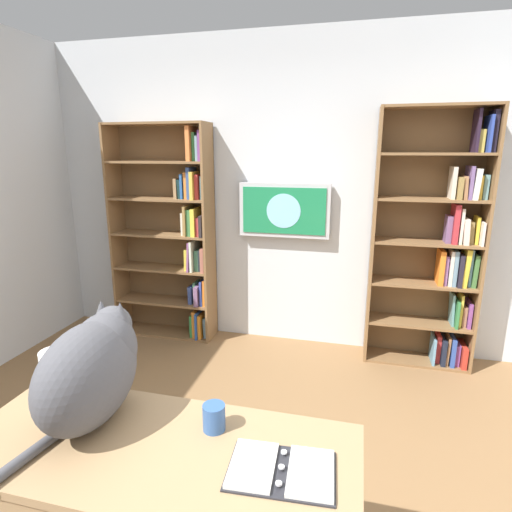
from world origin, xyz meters
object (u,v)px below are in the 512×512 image
(coffee_mug, at_px, (214,417))
(cat, at_px, (94,366))
(bookshelf_right, at_px, (175,236))
(wall_mounted_tv, at_px, (284,210))
(paper_towel_roll, at_px, (57,379))
(open_binder, at_px, (281,470))
(desk, at_px, (156,484))
(bookshelf_left, at_px, (438,246))

(coffee_mug, bearing_deg, cat, 4.31)
(bookshelf_right, relative_size, wall_mounted_tv, 2.48)
(paper_towel_roll, distance_m, coffee_mug, 0.63)
(cat, xyz_separation_m, open_binder, (-0.71, 0.11, -0.20))
(desk, height_order, paper_towel_roll, paper_towel_roll)
(bookshelf_left, distance_m, wall_mounted_tv, 1.28)
(wall_mounted_tv, relative_size, desk, 0.59)
(bookshelf_left, relative_size, coffee_mug, 21.45)
(bookshelf_right, xyz_separation_m, cat, (-0.75, 2.29, 0.00))
(coffee_mug, bearing_deg, desk, 44.09)
(paper_towel_roll, bearing_deg, open_binder, 171.70)
(wall_mounted_tv, height_order, cat, wall_mounted_tv)
(bookshelf_right, distance_m, open_binder, 2.82)
(wall_mounted_tv, height_order, paper_towel_roll, wall_mounted_tv)
(bookshelf_left, height_order, open_binder, bookshelf_left)
(bookshelf_right, relative_size, desk, 1.46)
(cat, distance_m, paper_towel_roll, 0.21)
(bookshelf_right, distance_m, wall_mounted_tv, 1.05)
(wall_mounted_tv, xyz_separation_m, paper_towel_roll, (0.45, 2.35, -0.34))
(wall_mounted_tv, bearing_deg, desk, 90.53)
(cat, height_order, paper_towel_roll, cat)
(wall_mounted_tv, xyz_separation_m, open_binder, (-0.45, 2.48, -0.45))
(open_binder, xyz_separation_m, paper_towel_roll, (0.90, -0.13, 0.11))
(wall_mounted_tv, relative_size, open_binder, 2.31)
(bookshelf_left, distance_m, desk, 2.73)
(wall_mounted_tv, xyz_separation_m, coffee_mug, (-0.18, 2.34, -0.41))
(open_binder, height_order, coffee_mug, coffee_mug)
(cat, bearing_deg, open_binder, 171.36)
(wall_mounted_tv, relative_size, coffee_mug, 8.28)
(bookshelf_right, xyz_separation_m, coffee_mug, (-1.19, 2.26, -0.15))
(desk, relative_size, open_binder, 3.94)
(bookshelf_right, xyz_separation_m, paper_towel_roll, (-0.56, 2.27, -0.09))
(cat, bearing_deg, bookshelf_left, -123.53)
(desk, bearing_deg, wall_mounted_tv, -89.47)
(open_binder, distance_m, paper_towel_roll, 0.91)
(bookshelf_right, distance_m, paper_towel_roll, 2.34)
(wall_mounted_tv, xyz_separation_m, cat, (0.26, 2.38, -0.25))
(bookshelf_left, height_order, desk, bookshelf_left)
(bookshelf_right, height_order, cat, bookshelf_right)
(wall_mounted_tv, distance_m, paper_towel_roll, 2.42)
(open_binder, bearing_deg, cat, -8.64)
(open_binder, bearing_deg, coffee_mug, -27.75)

